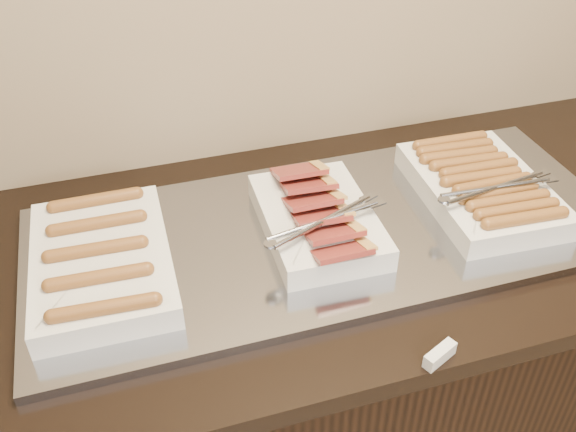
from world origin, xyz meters
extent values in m
cube|color=black|center=(0.00, 2.13, 0.43)|extent=(2.00, 0.70, 0.86)
cube|color=black|center=(0.00, 2.13, 0.88)|extent=(2.06, 0.76, 0.04)
cube|color=#9396A0|center=(0.03, 2.13, 0.91)|extent=(1.20, 0.50, 0.02)
cube|color=silver|center=(-0.42, 2.13, 0.95)|extent=(0.25, 0.38, 0.05)
cylinder|color=brown|center=(-0.42, 1.97, 0.98)|extent=(0.17, 0.04, 0.03)
cylinder|color=brown|center=(-0.42, 2.05, 0.98)|extent=(0.17, 0.03, 0.03)
cylinder|color=brown|center=(-0.42, 2.13, 0.98)|extent=(0.17, 0.03, 0.03)
cylinder|color=brown|center=(-0.41, 2.21, 0.98)|extent=(0.17, 0.03, 0.03)
cylinder|color=brown|center=(-0.41, 2.29, 0.98)|extent=(0.16, 0.03, 0.03)
cube|color=silver|center=(0.01, 2.13, 0.95)|extent=(0.22, 0.32, 0.05)
cube|color=maroon|center=(0.00, 2.01, 0.97)|extent=(0.11, 0.09, 0.04)
cube|color=maroon|center=(0.01, 2.06, 0.97)|extent=(0.11, 0.09, 0.04)
cube|color=maroon|center=(0.00, 2.11, 0.98)|extent=(0.11, 0.09, 0.04)
cube|color=maroon|center=(0.00, 2.15, 0.98)|extent=(0.11, 0.09, 0.04)
cube|color=maroon|center=(0.01, 2.20, 0.98)|extent=(0.11, 0.09, 0.04)
cube|color=maroon|center=(0.01, 2.25, 0.99)|extent=(0.11, 0.09, 0.04)
cube|color=silver|center=(0.37, 2.13, 0.95)|extent=(0.26, 0.37, 0.05)
cylinder|color=brown|center=(0.38, 1.98, 0.98)|extent=(0.16, 0.04, 0.03)
cylinder|color=brown|center=(0.38, 2.01, 0.98)|extent=(0.16, 0.03, 0.03)
cylinder|color=brown|center=(0.38, 2.04, 0.98)|extent=(0.16, 0.03, 0.03)
cylinder|color=brown|center=(0.37, 2.07, 0.98)|extent=(0.16, 0.03, 0.03)
cylinder|color=brown|center=(0.38, 2.10, 0.98)|extent=(0.16, 0.03, 0.03)
cylinder|color=brown|center=(0.37, 2.13, 0.98)|extent=(0.16, 0.04, 0.03)
cylinder|color=brown|center=(0.38, 2.16, 0.98)|extent=(0.16, 0.03, 0.03)
cylinder|color=brown|center=(0.37, 2.19, 0.98)|extent=(0.16, 0.04, 0.03)
cylinder|color=brown|center=(0.37, 2.22, 0.98)|extent=(0.16, 0.04, 0.03)
cylinder|color=brown|center=(0.37, 2.25, 0.98)|extent=(0.16, 0.04, 0.03)
cylinder|color=brown|center=(0.38, 2.28, 0.98)|extent=(0.16, 0.03, 0.03)
cube|color=silver|center=(0.09, 1.77, 0.91)|extent=(0.07, 0.04, 0.03)
camera|label=1|loc=(-0.35, 1.18, 1.73)|focal=40.00mm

